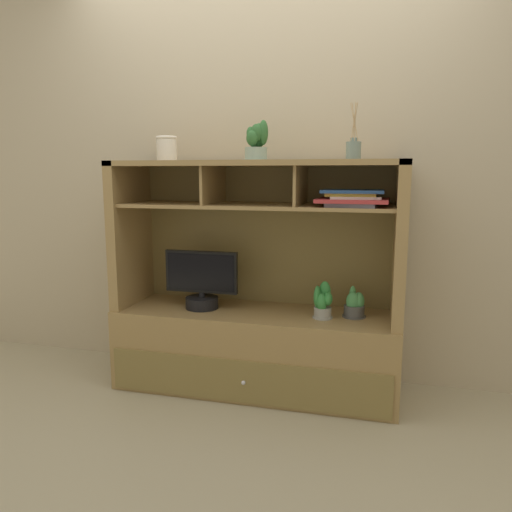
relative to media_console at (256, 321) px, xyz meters
The scene contains 10 objects.
floor_plane 0.42m from the media_console, 90.00° to the right, with size 6.00×6.00×0.02m, color tan.
back_wall 1.03m from the media_console, 90.00° to the left, with size 6.00×0.02×2.80m, color tan.
media_console is the anchor object (origin of this frame).
tv_monitor 0.39m from the media_console, behind, with size 0.44×0.20×0.35m.
potted_orchid 0.43m from the media_console, ahead, with size 0.11×0.11×0.21m.
potted_fern 0.58m from the media_console, ahead, with size 0.13×0.13×0.18m.
magazine_stack_left 0.91m from the media_console, ahead, with size 0.38×0.34×0.09m.
diffuser_bottle 1.12m from the media_console, ahead, with size 0.08×0.08×0.29m.
potted_succulent 1.03m from the media_console, 28.94° to the right, with size 0.14×0.14×0.22m.
ceramic_vase 1.14m from the media_console, behind, with size 0.12×0.12×0.14m.
Camera 1 is at (0.70, -2.69, 1.28)m, focal length 34.31 mm.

